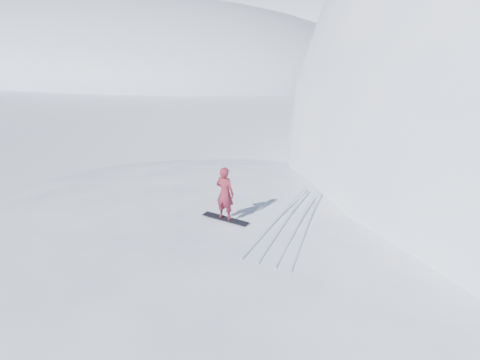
# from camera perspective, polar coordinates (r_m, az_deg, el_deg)

# --- Properties ---
(near_ridge) EXTENTS (36.00, 28.00, 4.80)m
(near_ridge) POSITION_cam_1_polar(r_m,az_deg,el_deg) (13.89, 9.35, -18.91)
(near_ridge) COLOR white
(near_ridge) RESTS_ON ground
(far_ridge_a) EXTENTS (120.00, 70.00, 28.00)m
(far_ridge_a) POSITION_cam_1_polar(r_m,az_deg,el_deg) (100.69, -18.26, 14.56)
(far_ridge_a) COLOR white
(far_ridge_a) RESTS_ON ground
(far_ridge_c) EXTENTS (140.00, 90.00, 36.00)m
(far_ridge_c) POSITION_cam_1_polar(r_m,az_deg,el_deg) (125.66, 9.81, 16.26)
(far_ridge_c) COLOR white
(far_ridge_c) RESTS_ON ground
(wind_bumps) EXTENTS (16.00, 14.40, 1.00)m
(wind_bumps) POSITION_cam_1_polar(r_m,az_deg,el_deg) (13.75, 1.53, -19.08)
(wind_bumps) COLOR white
(wind_bumps) RESTS_ON ground
(snowboard) EXTENTS (1.72, 0.35, 0.03)m
(snowboard) POSITION_cam_1_polar(r_m,az_deg,el_deg) (14.64, -1.98, -5.17)
(snowboard) COLOR black
(snowboard) RESTS_ON near_ridge
(snowboarder) EXTENTS (0.68, 0.45, 1.84)m
(snowboarder) POSITION_cam_1_polar(r_m,az_deg,el_deg) (14.26, -2.02, -1.78)
(snowboarder) COLOR maroon
(snowboarder) RESTS_ON snowboard
(vapor_plume) EXTENTS (8.57, 6.86, 6.00)m
(vapor_plume) POSITION_cam_1_polar(r_m,az_deg,el_deg) (78.19, -27.03, 11.94)
(vapor_plume) COLOR white
(vapor_plume) RESTS_ON ground
(board_tracks) EXTENTS (2.08, 5.98, 0.04)m
(board_tracks) POSITION_cam_1_polar(r_m,az_deg,el_deg) (14.59, 7.04, -5.40)
(board_tracks) COLOR silver
(board_tracks) RESTS_ON ground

